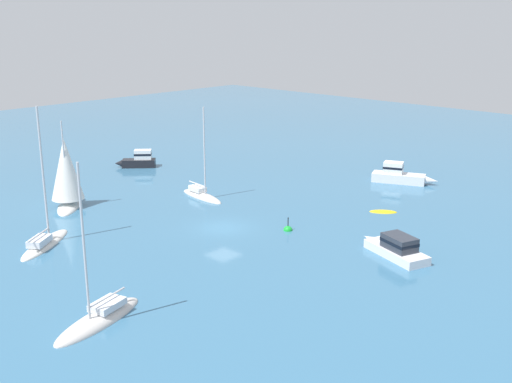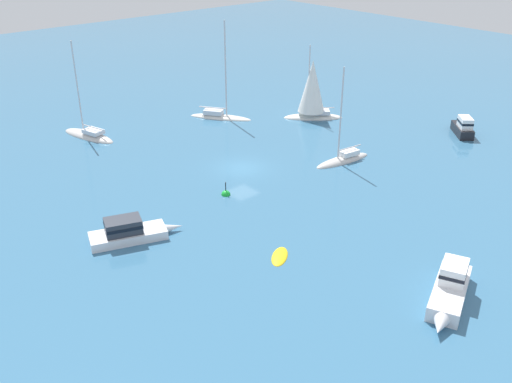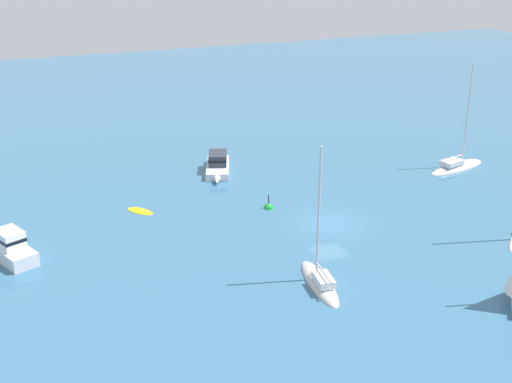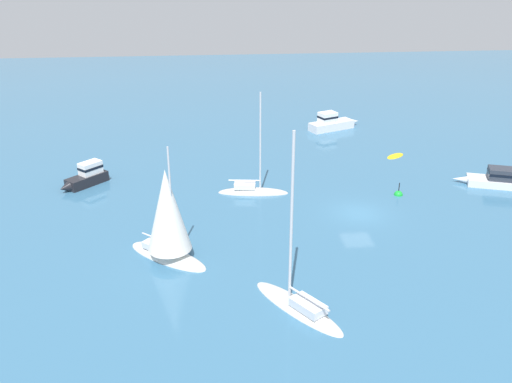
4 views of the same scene
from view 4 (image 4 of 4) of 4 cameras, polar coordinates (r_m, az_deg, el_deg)
ground_plane at (r=46.14m, az=10.65°, el=-2.23°), size 160.00×160.00×0.00m
cabin_cruiser at (r=55.18m, az=23.90°, el=1.21°), size 6.82×3.76×1.75m
sloop at (r=33.74m, az=4.45°, el=-11.71°), size 5.48×6.90×11.39m
launch at (r=52.98m, az=-17.24°, el=1.50°), size 4.18×4.32×2.10m
skiff at (r=60.15m, az=14.27°, el=3.58°), size 2.66×2.39×0.32m
launch_1 at (r=68.08m, az=7.93°, el=7.08°), size 6.98×4.08×2.23m
sloop_1 at (r=37.99m, az=-9.20°, el=-2.96°), size 6.47×5.88×8.83m
sloop_2 at (r=49.09m, az=-0.37°, el=0.02°), size 6.40×2.23×9.64m
channel_buoy at (r=50.40m, az=14.57°, el=-0.33°), size 0.77×0.77×1.53m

